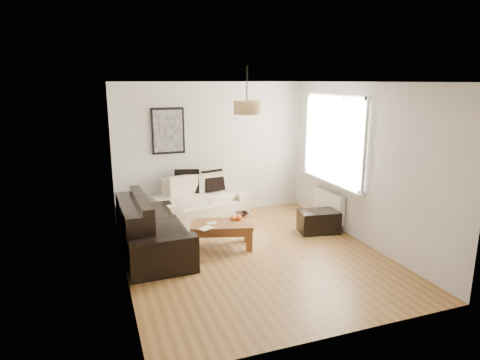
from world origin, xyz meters
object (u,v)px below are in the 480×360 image
object	(u,v)px
loveseat_cream	(201,200)
coffee_table	(222,235)
ottoman	(319,221)
sofa_leather	(153,227)

from	to	relation	value
loveseat_cream	coffee_table	distance (m)	1.33
loveseat_cream	coffee_table	bearing A→B (deg)	-104.34
ottoman	coffee_table	bearing A→B (deg)	-178.33
loveseat_cream	sofa_leather	world-z (taller)	sofa_leather
sofa_leather	ottoman	world-z (taller)	sofa_leather
sofa_leather	coffee_table	size ratio (longest dim) A/B	1.95
sofa_leather	coffee_table	bearing A→B (deg)	-98.70
loveseat_cream	ottoman	size ratio (longest dim) A/B	2.44
loveseat_cream	ottoman	world-z (taller)	loveseat_cream
coffee_table	ottoman	xyz separation A→B (m)	(1.81, 0.05, -0.01)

